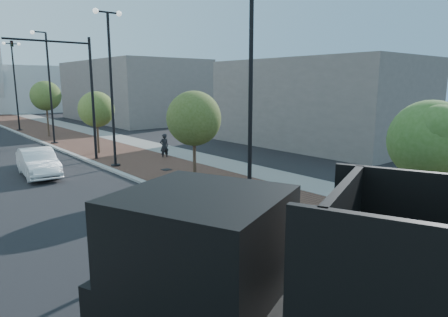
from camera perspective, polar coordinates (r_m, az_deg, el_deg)
sidewalk at (r=42.91m, az=-21.86°, el=3.29°), size 7.00×140.00×0.12m
concrete_strip at (r=43.80m, az=-18.51°, el=3.66°), size 2.40×140.00×0.13m
curb at (r=41.98m, az=-26.40°, el=2.80°), size 0.30×140.00×0.14m
white_sedan at (r=24.35m, az=-25.26°, el=-0.53°), size 1.99×4.77×1.54m
pedestrian at (r=27.31m, az=-8.62°, el=1.75°), size 0.66×0.46×1.74m
streetlight_1 at (r=14.54m, az=3.51°, el=7.70°), size 1.44×0.56×9.21m
streetlight_2 at (r=24.72m, az=-15.94°, el=9.72°), size 1.72×0.56×9.28m
streetlight_3 at (r=36.00m, az=-23.94°, el=8.68°), size 1.44×0.56×9.21m
streetlight_4 at (r=47.66m, az=-27.90°, el=9.25°), size 1.72×0.56×9.28m
traffic_mast at (r=27.17m, az=-20.33°, el=9.88°), size 5.09×0.20×8.00m
tree_0 at (r=12.11m, az=27.51°, el=2.31°), size 2.26×2.18×4.70m
tree_1 at (r=19.23m, az=-4.30°, el=5.78°), size 2.66×2.65×4.78m
tree_2 at (r=29.82m, az=-17.89°, el=6.77°), size 2.56×2.54×4.56m
tree_3 at (r=41.15m, az=-24.29°, el=8.24°), size 2.78×2.78×5.33m
commercial_block_ne at (r=56.64m, az=-13.15°, el=9.44°), size 12.00×22.00×8.00m
commercial_block_e at (r=34.35m, az=13.56°, el=7.84°), size 10.00×16.00×7.00m
utility_cover_1 at (r=15.47m, az=13.73°, el=-8.36°), size 0.50×0.50×0.02m
utility_cover_2 at (r=23.43m, az=-8.32°, el=-1.59°), size 0.50×0.50×0.02m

